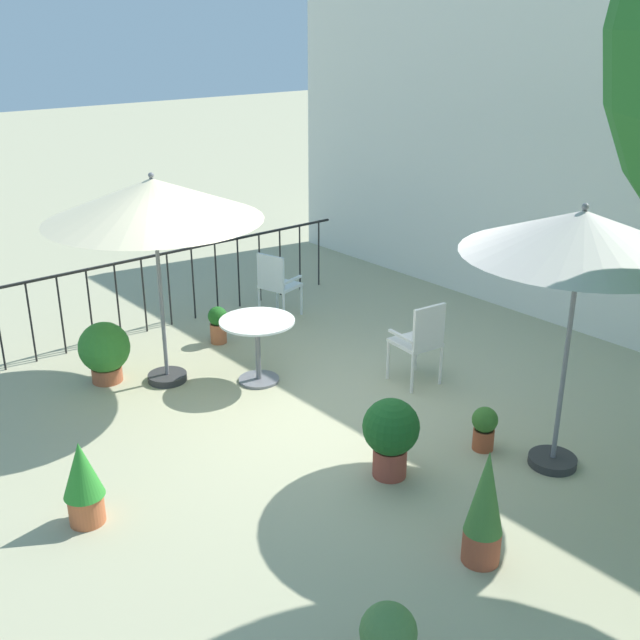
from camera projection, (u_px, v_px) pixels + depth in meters
name	position (u px, v px, depth m)	size (l,w,h in m)	color
ground_plane	(326.00, 412.00, 7.98)	(60.00, 60.00, 0.00)	tan
villa_facade	(575.00, 161.00, 9.65)	(10.34, 0.30, 4.30)	silver
terrace_railing	(168.00, 276.00, 10.01)	(0.03, 5.52, 1.01)	black
patio_umbrella_0	(153.00, 201.00, 7.92)	(2.30, 2.30, 2.37)	#2D2D2D
patio_umbrella_1	(582.00, 235.00, 6.24)	(1.99, 1.99, 2.45)	#2D2D2D
cafe_table_0	(258.00, 338.00, 8.48)	(0.84, 0.84, 0.74)	silver
patio_chair_0	(421.00, 338.00, 8.39)	(0.52, 0.50, 0.97)	silver
patio_chair_1	(276.00, 281.00, 10.31)	(0.56, 0.54, 0.92)	silver
potted_plant_0	(218.00, 323.00, 9.61)	(0.24, 0.24, 0.48)	#AE5D3A
potted_plant_1	(104.00, 350.00, 8.53)	(0.57, 0.57, 0.70)	#A85536
potted_plant_2	(388.00, 636.00, 4.67)	(0.36, 0.36, 0.53)	#BD6146
potted_plant_3	(484.00, 427.00, 7.22)	(0.25, 0.25, 0.44)	#A5492A
potted_plant_4	(83.00, 481.00, 6.10)	(0.33, 0.33, 0.74)	#C06139
potted_plant_5	(485.00, 508.00, 5.63)	(0.29, 0.29, 0.96)	#A04930
potted_plant_6	(390.00, 432.00, 6.73)	(0.52, 0.51, 0.75)	#974233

